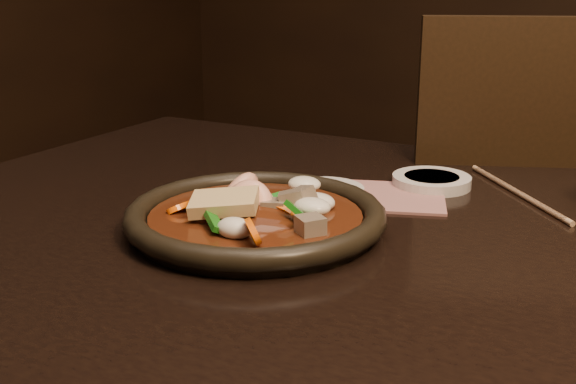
% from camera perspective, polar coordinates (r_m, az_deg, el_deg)
% --- Properties ---
extents(table, '(1.60, 0.90, 0.75)m').
position_cam_1_polar(table, '(0.85, 16.15, -9.77)').
color(table, black).
rests_on(table, floor).
extents(chair, '(0.61, 0.61, 0.98)m').
position_cam_1_polar(chair, '(1.41, 18.12, -5.06)').
color(chair, black).
rests_on(chair, floor).
extents(plate, '(0.31, 0.31, 0.03)m').
position_cam_1_polar(plate, '(0.86, -2.57, -2.04)').
color(plate, black).
rests_on(plate, table).
extents(stirfry, '(0.22, 0.22, 0.07)m').
position_cam_1_polar(stirfry, '(0.86, -2.34, -1.58)').
color(stirfry, '#3C180A').
rests_on(stirfry, plate).
extents(soy_dish, '(0.11, 0.11, 0.02)m').
position_cam_1_polar(soy_dish, '(1.05, 11.27, 0.85)').
color(soy_dish, silver).
rests_on(soy_dish, table).
extents(saucer_left, '(0.11, 0.11, 0.01)m').
position_cam_1_polar(saucer_left, '(1.00, 2.95, 0.09)').
color(saucer_left, silver).
rests_on(saucer_left, table).
extents(chopsticks, '(0.18, 0.21, 0.01)m').
position_cam_1_polar(chopsticks, '(1.04, 17.68, -0.02)').
color(chopsticks, tan).
rests_on(chopsticks, table).
extents(napkin, '(0.17, 0.17, 0.00)m').
position_cam_1_polar(napkin, '(0.99, 8.35, -0.37)').
color(napkin, '#955F5C').
rests_on(napkin, table).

